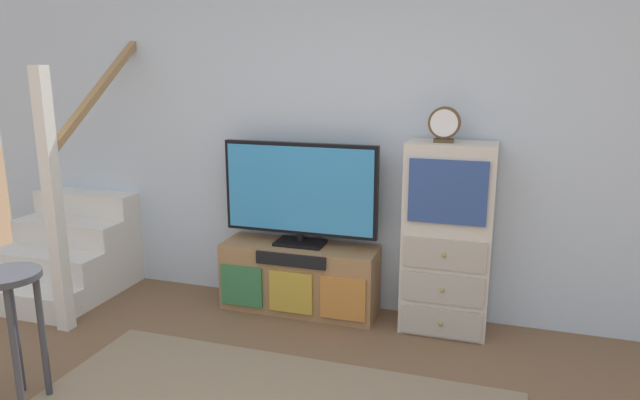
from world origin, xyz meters
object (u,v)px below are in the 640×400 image
(television, at_px, (300,191))
(bar_stool_near, at_px, (11,308))
(side_cabinet, at_px, (447,239))
(desk_clock, at_px, (444,125))
(media_console, at_px, (299,278))

(television, xyz_separation_m, bar_stool_near, (-1.03, -1.63, -0.36))
(side_cabinet, bearing_deg, desk_clock, -164.90)
(media_console, xyz_separation_m, bar_stool_near, (-1.03, -1.60, 0.30))
(bar_stool_near, bearing_deg, television, 57.57)
(side_cabinet, bearing_deg, media_console, -179.45)
(television, bearing_deg, desk_clock, -1.63)
(bar_stool_near, bearing_deg, desk_clock, 38.09)
(media_console, relative_size, television, 1.01)
(side_cabinet, xyz_separation_m, desk_clock, (-0.06, -0.01, 0.77))
(media_console, bearing_deg, side_cabinet, 0.55)
(side_cabinet, distance_m, bar_stool_near, 2.65)
(television, xyz_separation_m, side_cabinet, (1.06, -0.01, -0.26))
(desk_clock, height_order, bar_stool_near, desk_clock)
(media_console, xyz_separation_m, side_cabinet, (1.06, 0.01, 0.40))
(television, bearing_deg, bar_stool_near, -122.43)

